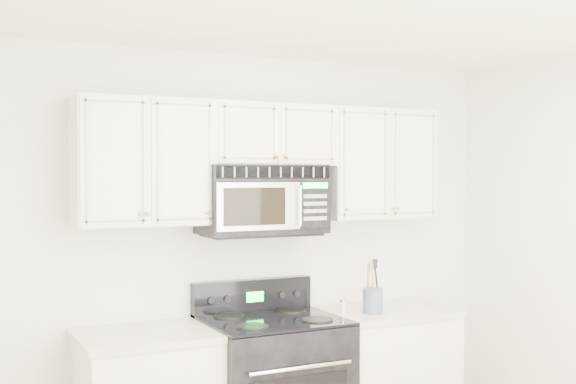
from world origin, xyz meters
TOP-DOWN VIEW (x-y plane):
  - room at (0.00, 0.00)m, footprint 3.51×3.51m
  - base_cabinet_right at (0.80, 1.44)m, footprint 0.86×0.65m
  - upper_cabinets at (-0.00, 1.58)m, footprint 2.44×0.37m
  - microwave at (-0.06, 1.55)m, footprint 0.78×0.44m
  - utensil_crock at (0.63, 1.33)m, footprint 0.13×0.13m
  - shaker_salt at (0.45, 1.40)m, footprint 0.04×0.04m
  - shaker_pepper at (0.66, 1.43)m, footprint 0.04×0.04m

SIDE VIEW (x-z plane):
  - base_cabinet_right at x=0.80m, z-range -0.03..0.89m
  - shaker_pepper at x=0.66m, z-range 0.92..1.01m
  - shaker_salt at x=0.45m, z-range 0.92..1.01m
  - utensil_crock at x=0.63m, z-range 0.84..1.18m
  - room at x=0.00m, z-range 0.00..2.60m
  - microwave at x=-0.06m, z-range 1.45..1.88m
  - upper_cabinets at x=0.00m, z-range 1.56..2.31m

